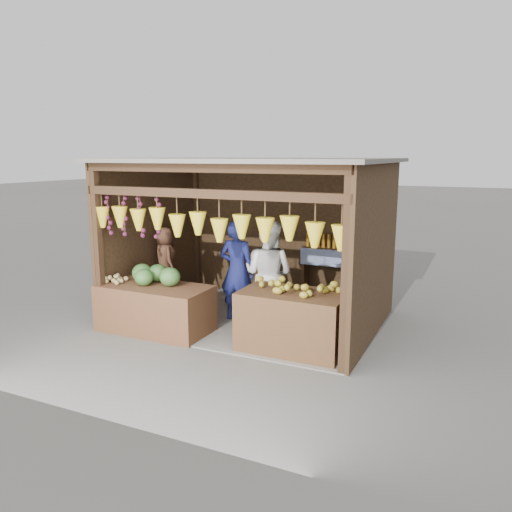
{
  "coord_description": "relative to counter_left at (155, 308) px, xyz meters",
  "views": [
    {
      "loc": [
        3.41,
        -7.23,
        2.7
      ],
      "look_at": [
        0.11,
        -0.1,
        1.11
      ],
      "focal_mm": 35.0,
      "sensor_mm": 36.0,
      "label": 1
    }
  ],
  "objects": [
    {
      "name": "stool",
      "position": [
        -0.56,
        1.09,
        -0.2
      ],
      "size": [
        0.34,
        0.34,
        0.32
      ],
      "primitive_type": "cube",
      "color": "black",
      "rests_on": "ground"
    },
    {
      "name": "ground",
      "position": [
        1.15,
        1.13,
        -0.36
      ],
      "size": [
        80.0,
        80.0,
        0.0
      ],
      "primitive_type": "plane",
      "color": "#514F49",
      "rests_on": "ground"
    },
    {
      "name": "stall_structure",
      "position": [
        1.12,
        1.09,
        1.3
      ],
      "size": [
        4.3,
        3.3,
        2.66
      ],
      "color": "slate",
      "rests_on": "ground"
    },
    {
      "name": "back_shelf",
      "position": [
        2.2,
        2.41,
        0.51
      ],
      "size": [
        1.25,
        0.32,
        1.32
      ],
      "color": "#382314",
      "rests_on": "ground"
    },
    {
      "name": "woman_standing",
      "position": [
        1.52,
        0.94,
        0.5
      ],
      "size": [
        0.89,
        0.72,
        1.72
      ],
      "primitive_type": "imported",
      "rotation": [
        0.0,
        0.0,
        3.06
      ],
      "color": "white",
      "rests_on": "ground"
    },
    {
      "name": "mango_pile",
      "position": [
        2.25,
        0.18,
        0.59
      ],
      "size": [
        1.4,
        0.64,
        0.22
      ],
      "primitive_type": null,
      "color": "orange",
      "rests_on": "counter_right"
    },
    {
      "name": "melon_pile",
      "position": [
        -0.1,
        0.08,
        0.52
      ],
      "size": [
        1.0,
        0.5,
        0.32
      ],
      "primitive_type": null,
      "color": "#124612",
      "rests_on": "counter_left"
    },
    {
      "name": "counter_left",
      "position": [
        0.0,
        0.0,
        0.0
      ],
      "size": [
        1.75,
        0.85,
        0.73
      ],
      "primitive_type": "cube",
      "color": "#482B18",
      "rests_on": "ground"
    },
    {
      "name": "tanfruit_pile",
      "position": [
        -0.65,
        -0.07,
        0.43
      ],
      "size": [
        0.34,
        0.4,
        0.13
      ],
      "primitive_type": null,
      "color": "tan",
      "rests_on": "counter_left"
    },
    {
      "name": "man_standing",
      "position": [
        0.95,
        0.97,
        0.48
      ],
      "size": [
        0.63,
        0.42,
        1.69
      ],
      "primitive_type": "imported",
      "rotation": [
        0.0,
        0.0,
        3.16
      ],
      "color": "#151A52",
      "rests_on": "ground"
    },
    {
      "name": "counter_right",
      "position": [
        2.24,
        0.15,
        0.06
      ],
      "size": [
        1.46,
        0.85,
        0.85
      ],
      "primitive_type": "cube",
      "color": "#482918",
      "rests_on": "ground"
    },
    {
      "name": "vendor_seated",
      "position": [
        -0.56,
        1.09,
        0.53
      ],
      "size": [
        0.67,
        0.62,
        1.15
      ],
      "primitive_type": "imported",
      "rotation": [
        0.0,
        0.0,
        2.52
      ],
      "color": "brown",
      "rests_on": "stool"
    }
  ]
}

